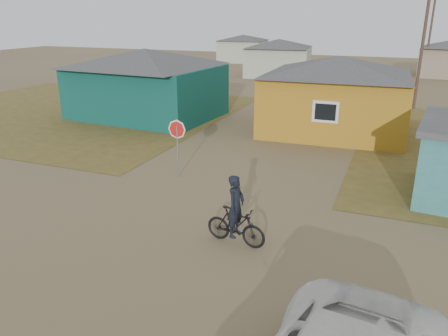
# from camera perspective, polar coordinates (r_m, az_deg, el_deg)

# --- Properties ---
(ground) EXTENTS (120.00, 120.00, 0.00)m
(ground) POSITION_cam_1_polar(r_m,az_deg,el_deg) (12.08, -8.61, -9.84)
(ground) COLOR olive
(grass_nw) EXTENTS (20.00, 18.00, 0.00)m
(grass_nw) POSITION_cam_1_polar(r_m,az_deg,el_deg) (29.99, -19.43, 7.08)
(grass_nw) COLOR brown
(grass_nw) RESTS_ON ground
(house_teal) EXTENTS (8.93, 7.08, 4.00)m
(house_teal) POSITION_cam_1_polar(r_m,az_deg,el_deg) (26.78, -10.11, 10.98)
(house_teal) COLOR #0B3D36
(house_teal) RESTS_ON ground
(house_yellow) EXTENTS (7.72, 6.76, 3.90)m
(house_yellow) POSITION_cam_1_polar(r_m,az_deg,el_deg) (23.50, 14.42, 9.39)
(house_yellow) COLOR #B0791B
(house_yellow) RESTS_ON ground
(house_pale_west) EXTENTS (7.04, 6.15, 3.60)m
(house_pale_west) POSITION_cam_1_polar(r_m,az_deg,el_deg) (44.69, 7.12, 14.16)
(house_pale_west) COLOR #A8B299
(house_pale_west) RESTS_ON ground
(house_pale_north) EXTENTS (6.28, 5.81, 3.40)m
(house_pale_north) POSITION_cam_1_polar(r_m,az_deg,el_deg) (58.50, 2.48, 15.40)
(house_pale_north) COLOR #A8B299
(house_pale_north) RESTS_ON ground
(utility_pole_near) EXTENTS (1.40, 0.20, 8.00)m
(utility_pole_near) POSITION_cam_1_polar(r_m,az_deg,el_deg) (31.05, 24.53, 14.59)
(utility_pole_near) COLOR #48352B
(utility_pole_near) RESTS_ON ground
(utility_pole_far) EXTENTS (1.40, 0.20, 8.00)m
(utility_pole_far) POSITION_cam_1_polar(r_m,az_deg,el_deg) (47.06, 25.32, 15.58)
(utility_pole_far) COLOR #48352B
(utility_pole_far) RESTS_ON ground
(stop_sign) EXTENTS (0.68, 0.33, 2.22)m
(stop_sign) POSITION_cam_1_polar(r_m,az_deg,el_deg) (16.31, -6.15, 4.35)
(stop_sign) COLOR gray
(stop_sign) RESTS_ON ground
(cyclist) EXTENTS (1.78, 0.69, 1.95)m
(cyclist) POSITION_cam_1_polar(r_m,az_deg,el_deg) (11.68, 1.55, -6.74)
(cyclist) COLOR black
(cyclist) RESTS_ON ground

